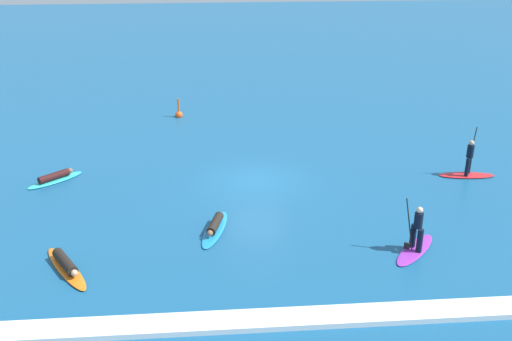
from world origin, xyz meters
TOP-DOWN VIEW (x-y plane):
  - ground_plane at (0.00, 0.00)m, footprint 120.00×120.00m
  - surfer_on_purple_board at (5.08, -6.45)m, footprint 2.27×2.46m
  - surfer_on_red_board at (9.57, -0.24)m, footprint 2.55×0.92m
  - surfer_on_teal_board at (-8.90, 0.72)m, footprint 2.40×2.26m
  - surfer_on_blue_board at (-1.90, -4.40)m, footprint 1.39×3.00m
  - surfer_on_orange_board at (-6.89, -6.68)m, footprint 2.17×3.04m
  - marker_buoy at (-3.77, 9.53)m, footprint 0.45×0.45m
  - wave_crest at (0.00, -10.02)m, footprint 22.82×0.90m

SIDE VIEW (x-z plane):
  - ground_plane at x=0.00m, z-range 0.00..0.00m
  - wave_crest at x=0.00m, z-range 0.00..0.18m
  - surfer_on_teal_board at x=-8.90m, z-range -0.06..0.35m
  - surfer_on_blue_board at x=-1.90m, z-range -0.06..0.37m
  - marker_buoy at x=-3.77m, z-range -0.44..0.76m
  - surfer_on_orange_board at x=-6.89m, z-range -0.06..0.39m
  - surfer_on_red_board at x=9.57m, z-range -0.74..1.60m
  - surfer_on_purple_board at x=5.08m, z-range -0.57..1.44m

